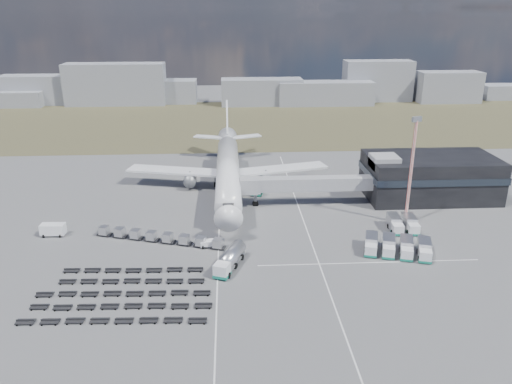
{
  "coord_description": "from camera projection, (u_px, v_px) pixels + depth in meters",
  "views": [
    {
      "loc": [
        0.34,
        -85.88,
        42.87
      ],
      "look_at": [
        6.23,
        18.68,
        4.0
      ],
      "focal_mm": 35.0,
      "sensor_mm": 36.0,
      "label": 1
    }
  ],
  "objects": [
    {
      "name": "fuel_tanker",
      "position": [
        230.0,
        259.0,
        86.99
      ],
      "size": [
        5.92,
        10.14,
        3.2
      ],
      "rotation": [
        0.0,
        0.0,
        -0.37
      ],
      "color": "white",
      "rests_on": "ground"
    },
    {
      "name": "lane_markings",
      "position": [
        278.0,
        238.0,
        98.61
      ],
      "size": [
        47.12,
        110.0,
        0.01
      ],
      "color": "silver",
      "rests_on": "ground"
    },
    {
      "name": "airliner",
      "position": [
        228.0,
        168.0,
        123.75
      ],
      "size": [
        51.59,
        64.53,
        17.62
      ],
      "color": "white",
      "rests_on": "ground"
    },
    {
      "name": "jet_bridge",
      "position": [
        298.0,
        184.0,
        113.48
      ],
      "size": [
        30.3,
        3.8,
        7.05
      ],
      "color": "#939399",
      "rests_on": "ground"
    },
    {
      "name": "utility_van",
      "position": [
        53.0,
        230.0,
        99.29
      ],
      "size": [
        4.8,
        2.35,
        2.48
      ],
      "primitive_type": "cube",
      "rotation": [
        0.0,
        0.0,
        -0.05
      ],
      "color": "white",
      "rests_on": "ground"
    },
    {
      "name": "catering_truck",
      "position": [
        259.0,
        187.0,
        122.29
      ],
      "size": [
        4.59,
        6.95,
        2.96
      ],
      "rotation": [
        0.0,
        0.0,
        -0.33
      ],
      "color": "white",
      "rests_on": "ground"
    },
    {
      "name": "uld_row",
      "position": [
        160.0,
        237.0,
        96.62
      ],
      "size": [
        25.88,
        9.52,
        1.8
      ],
      "rotation": [
        0.0,
        0.0,
        -0.3
      ],
      "color": "black",
      "rests_on": "ground"
    },
    {
      "name": "service_trucks_near",
      "position": [
        397.0,
        247.0,
        91.94
      ],
      "size": [
        13.15,
        9.62,
        2.62
      ],
      "rotation": [
        0.0,
        0.0,
        -0.29
      ],
      "color": "white",
      "rests_on": "ground"
    },
    {
      "name": "grass_strip",
      "position": [
        228.0,
        122.0,
        198.25
      ],
      "size": [
        420.0,
        90.0,
        0.01
      ],
      "primitive_type": "cube",
      "color": "#443D29",
      "rests_on": "ground"
    },
    {
      "name": "ground",
      "position": [
        229.0,
        246.0,
        95.29
      ],
      "size": [
        420.0,
        420.0,
        0.0
      ],
      "primitive_type": "plane",
      "color": "#565659",
      "rests_on": "ground"
    },
    {
      "name": "baggage_dollies",
      "position": [
        123.0,
        294.0,
        78.86
      ],
      "size": [
        28.72,
        17.24,
        0.64
      ],
      "rotation": [
        0.0,
        0.0,
        -0.04
      ],
      "color": "black",
      "rests_on": "ground"
    },
    {
      "name": "service_trucks_far",
      "position": [
        403.0,
        224.0,
        101.65
      ],
      "size": [
        5.81,
        6.82,
        2.61
      ],
      "rotation": [
        0.0,
        0.0,
        -0.06
      ],
      "color": "white",
      "rests_on": "ground"
    },
    {
      "name": "skyline",
      "position": [
        171.0,
        89.0,
        231.49
      ],
      "size": [
        313.52,
        24.91,
        18.99
      ],
      "color": "gray",
      "rests_on": "ground"
    },
    {
      "name": "terminal",
      "position": [
        429.0,
        176.0,
        118.41
      ],
      "size": [
        30.4,
        16.4,
        11.0
      ],
      "color": "black",
      "rests_on": "ground"
    },
    {
      "name": "floodlight_mast",
      "position": [
        411.0,
        172.0,
        101.18
      ],
      "size": [
        2.17,
        1.77,
        22.88
      ],
      "rotation": [
        0.0,
        0.0,
        0.35
      ],
      "color": "red",
      "rests_on": "ground"
    },
    {
      "name": "pushback_tug",
      "position": [
        208.0,
        244.0,
        94.74
      ],
      "size": [
        3.11,
        2.01,
        1.35
      ],
      "primitive_type": "cube",
      "rotation": [
        0.0,
        0.0,
        0.13
      ],
      "color": "white",
      "rests_on": "ground"
    }
  ]
}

